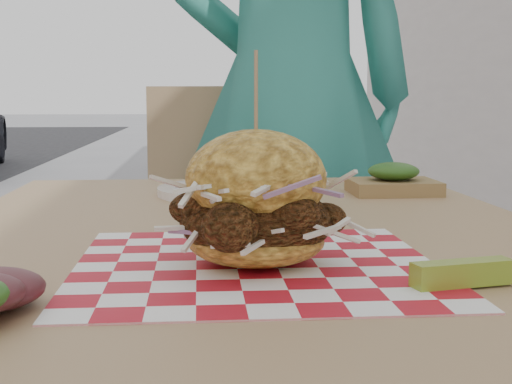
{
  "coord_description": "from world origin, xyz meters",
  "views": [
    {
      "loc": [
        -0.34,
        -0.76,
        0.92
      ],
      "look_at": [
        -0.28,
        -0.06,
        0.82
      ],
      "focal_mm": 50.0,
      "sensor_mm": 36.0,
      "label": 1
    }
  ],
  "objects_px": {
    "diner": "(290,92)",
    "patio_table": "(250,292)",
    "sandwich": "(256,206)",
    "patio_chair": "(231,232)"
  },
  "relations": [
    {
      "from": "sandwich",
      "to": "patio_chair",
      "type": "bearing_deg",
      "value": 88.52
    },
    {
      "from": "sandwich",
      "to": "diner",
      "type": "bearing_deg",
      "value": 81.01
    },
    {
      "from": "diner",
      "to": "patio_chair",
      "type": "distance_m",
      "value": 0.41
    },
    {
      "from": "sandwich",
      "to": "patio_table",
      "type": "bearing_deg",
      "value": 87.91
    },
    {
      "from": "patio_table",
      "to": "sandwich",
      "type": "bearing_deg",
      "value": -92.09
    },
    {
      "from": "patio_chair",
      "to": "sandwich",
      "type": "bearing_deg",
      "value": -76.85
    },
    {
      "from": "diner",
      "to": "patio_table",
      "type": "xyz_separation_m",
      "value": [
        -0.18,
        -1.01,
        -0.26
      ]
    },
    {
      "from": "patio_table",
      "to": "patio_chair",
      "type": "distance_m",
      "value": 1.05
    },
    {
      "from": "diner",
      "to": "sandwich",
      "type": "relative_size",
      "value": 8.81
    },
    {
      "from": "patio_table",
      "to": "patio_chair",
      "type": "relative_size",
      "value": 1.26
    }
  ]
}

